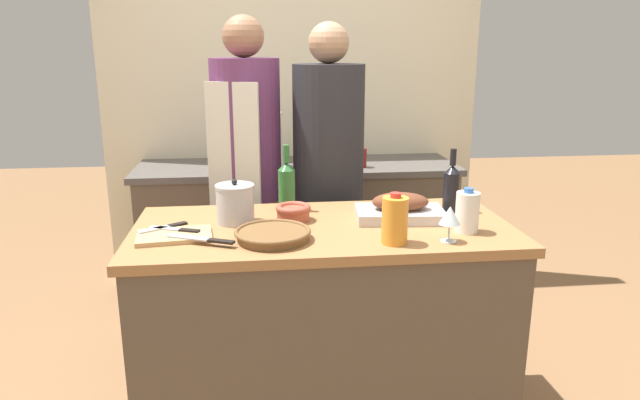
# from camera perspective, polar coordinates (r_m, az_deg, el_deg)

# --- Properties ---
(kitchen_island) EXTENTS (1.56, 0.74, 0.93)m
(kitchen_island) POSITION_cam_1_polar(r_m,az_deg,el_deg) (2.54, 0.30, -12.55)
(kitchen_island) COLOR brown
(kitchen_island) RESTS_ON ground_plane
(back_counter) EXTENTS (2.06, 0.60, 0.91)m
(back_counter) POSITION_cam_1_polar(r_m,az_deg,el_deg) (3.81, -2.20, -3.11)
(back_counter) COLOR brown
(back_counter) RESTS_ON ground_plane
(back_wall) EXTENTS (2.56, 0.10, 2.55)m
(back_wall) POSITION_cam_1_polar(r_m,az_deg,el_deg) (3.99, -2.72, 9.76)
(back_wall) COLOR beige
(back_wall) RESTS_ON ground_plane
(roasting_pan) EXTENTS (0.39, 0.26, 0.12)m
(roasting_pan) POSITION_cam_1_polar(r_m,az_deg,el_deg) (2.46, 8.01, -0.92)
(roasting_pan) COLOR #BCBCC1
(roasting_pan) RESTS_ON kitchen_island
(wicker_basket) EXTENTS (0.29, 0.29, 0.04)m
(wicker_basket) POSITION_cam_1_polar(r_m,az_deg,el_deg) (2.19, -4.75, -3.43)
(wicker_basket) COLOR brown
(wicker_basket) RESTS_ON kitchen_island
(cutting_board) EXTENTS (0.30, 0.22, 0.02)m
(cutting_board) POSITION_cam_1_polar(r_m,az_deg,el_deg) (2.28, -14.37, -3.48)
(cutting_board) COLOR tan
(cutting_board) RESTS_ON kitchen_island
(stock_pot) EXTENTS (0.16, 0.16, 0.19)m
(stock_pot) POSITION_cam_1_polar(r_m,az_deg,el_deg) (2.41, -8.48, -0.36)
(stock_pot) COLOR #B7B7BC
(stock_pot) RESTS_ON kitchen_island
(mixing_bowl) EXTENTS (0.15, 0.15, 0.07)m
(mixing_bowl) POSITION_cam_1_polar(r_m,az_deg,el_deg) (2.42, -2.70, -1.20)
(mixing_bowl) COLOR #A84C38
(mixing_bowl) RESTS_ON kitchen_island
(juice_jug) EXTENTS (0.10, 0.10, 0.20)m
(juice_jug) POSITION_cam_1_polar(r_m,az_deg,el_deg) (2.14, 7.49, -2.01)
(juice_jug) COLOR orange
(juice_jug) RESTS_ON kitchen_island
(milk_jug) EXTENTS (0.09, 0.09, 0.18)m
(milk_jug) POSITION_cam_1_polar(r_m,az_deg,el_deg) (2.33, 14.51, -1.16)
(milk_jug) COLOR white
(milk_jug) RESTS_ON kitchen_island
(wine_bottle_green) EXTENTS (0.08, 0.08, 0.30)m
(wine_bottle_green) POSITION_cam_1_polar(r_m,az_deg,el_deg) (2.56, -3.35, 1.54)
(wine_bottle_green) COLOR #28662D
(wine_bottle_green) RESTS_ON kitchen_island
(wine_bottle_dark) EXTENTS (0.07, 0.07, 0.28)m
(wine_bottle_dark) POSITION_cam_1_polar(r_m,az_deg,el_deg) (2.60, 13.01, 1.28)
(wine_bottle_dark) COLOR black
(wine_bottle_dark) RESTS_ON kitchen_island
(wine_glass_left) EXTENTS (0.08, 0.08, 0.14)m
(wine_glass_left) POSITION_cam_1_polar(r_m,az_deg,el_deg) (2.19, 12.86, -1.59)
(wine_glass_left) COLOR silver
(wine_glass_left) RESTS_ON kitchen_island
(knife_chef) EXTENTS (0.26, 0.14, 0.01)m
(knife_chef) POSITION_cam_1_polar(r_m,az_deg,el_deg) (2.18, -11.60, -3.87)
(knife_chef) COLOR #B7B7BC
(knife_chef) RESTS_ON cutting_board
(knife_paring) EXTENTS (0.21, 0.11, 0.01)m
(knife_paring) POSITION_cam_1_polar(r_m,az_deg,el_deg) (2.32, -14.21, -2.86)
(knife_paring) COLOR #B7B7BC
(knife_paring) RESTS_ON cutting_board
(knife_bread) EXTENTS (0.19, 0.13, 0.01)m
(knife_bread) POSITION_cam_1_polar(r_m,az_deg,el_deg) (2.36, -15.27, -2.63)
(knife_bread) COLOR #B7B7BC
(knife_bread) RESTS_ON cutting_board
(stand_mixer) EXTENTS (0.18, 0.14, 0.34)m
(stand_mixer) POSITION_cam_1_polar(r_m,az_deg,el_deg) (3.62, -5.20, 5.57)
(stand_mixer) COLOR silver
(stand_mixer) RESTS_ON back_counter
(condiment_bottle_tall) EXTENTS (0.06, 0.06, 0.14)m
(condiment_bottle_tall) POSITION_cam_1_polar(r_m,az_deg,el_deg) (3.86, 0.76, 4.98)
(condiment_bottle_tall) COLOR maroon
(condiment_bottle_tall) RESTS_ON back_counter
(condiment_bottle_short) EXTENTS (0.06, 0.06, 0.14)m
(condiment_bottle_short) POSITION_cam_1_polar(r_m,az_deg,el_deg) (3.61, 4.19, 4.26)
(condiment_bottle_short) COLOR maroon
(condiment_bottle_short) RESTS_ON back_counter
(person_cook_aproned) EXTENTS (0.37, 0.40, 1.80)m
(person_cook_aproned) POSITION_cam_1_polar(r_m,az_deg,el_deg) (3.04, -7.27, 2.72)
(person_cook_aproned) COLOR beige
(person_cook_aproned) RESTS_ON ground_plane
(person_cook_guest) EXTENTS (0.37, 0.37, 1.77)m
(person_cook_guest) POSITION_cam_1_polar(r_m,az_deg,el_deg) (3.02, 0.83, 2.32)
(person_cook_guest) COLOR beige
(person_cook_guest) RESTS_ON ground_plane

